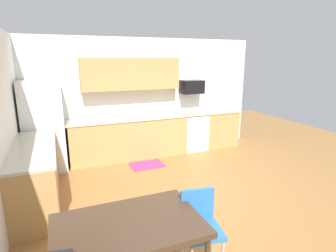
# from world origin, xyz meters

# --- Properties ---
(ground_plane) EXTENTS (12.00, 12.00, 0.00)m
(ground_plane) POSITION_xyz_m (0.00, 0.00, 0.00)
(ground_plane) COLOR #9E6B38
(wall_back) EXTENTS (5.80, 0.10, 2.70)m
(wall_back) POSITION_xyz_m (0.00, 2.65, 1.35)
(wall_back) COLOR silver
(wall_back) RESTS_ON ground
(cabinet_run_back) EXTENTS (2.66, 0.60, 0.90)m
(cabinet_run_back) POSITION_xyz_m (-0.42, 2.30, 0.45)
(cabinet_run_back) COLOR tan
(cabinet_run_back) RESTS_ON ground
(cabinet_run_back_right) EXTENTS (0.89, 0.60, 0.90)m
(cabinet_run_back_right) POSITION_xyz_m (1.96, 2.30, 0.45)
(cabinet_run_back_right) COLOR tan
(cabinet_run_back_right) RESTS_ON ground
(cabinet_run_left) EXTENTS (0.60, 2.00, 0.90)m
(cabinet_run_left) POSITION_xyz_m (-2.30, 0.80, 0.45)
(cabinet_run_left) COLOR tan
(cabinet_run_left) RESTS_ON ground
(countertop_back) EXTENTS (4.80, 0.64, 0.04)m
(countertop_back) POSITION_xyz_m (0.00, 2.30, 0.92)
(countertop_back) COLOR beige
(countertop_back) RESTS_ON cabinet_run_back
(countertop_left) EXTENTS (0.64, 2.00, 0.04)m
(countertop_left) POSITION_xyz_m (-2.30, 0.80, 0.92)
(countertop_left) COLOR beige
(countertop_left) RESTS_ON cabinet_run_left
(upper_cabinets_back) EXTENTS (2.20, 0.34, 0.70)m
(upper_cabinets_back) POSITION_xyz_m (-0.30, 2.43, 1.90)
(upper_cabinets_back) COLOR tan
(refrigerator) EXTENTS (0.76, 0.70, 1.82)m
(refrigerator) POSITION_xyz_m (-2.18, 2.22, 0.91)
(refrigerator) COLOR white
(refrigerator) RESTS_ON ground
(oven_range) EXTENTS (0.60, 0.60, 0.91)m
(oven_range) POSITION_xyz_m (1.21, 2.30, 0.46)
(oven_range) COLOR white
(oven_range) RESTS_ON ground
(microwave) EXTENTS (0.54, 0.36, 0.32)m
(microwave) POSITION_xyz_m (1.21, 2.40, 1.55)
(microwave) COLOR black
(sink_basin) EXTENTS (0.48, 0.40, 0.14)m
(sink_basin) POSITION_xyz_m (-0.30, 2.30, 0.88)
(sink_basin) COLOR #A5A8AD
(sink_basin) RESTS_ON countertop_back
(sink_faucet) EXTENTS (0.02, 0.02, 0.24)m
(sink_faucet) POSITION_xyz_m (-0.30, 2.48, 1.04)
(sink_faucet) COLOR #B2B5BA
(sink_faucet) RESTS_ON countertop_back
(dining_table) EXTENTS (1.40, 0.90, 0.73)m
(dining_table) POSITION_xyz_m (-1.38, -1.36, 0.67)
(dining_table) COLOR #422D1E
(dining_table) RESTS_ON ground
(chair_near_table) EXTENTS (0.46, 0.46, 0.85)m
(chair_near_table) POSITION_xyz_m (-0.58, -1.31, 0.50)
(chair_near_table) COLOR #2D72B7
(chair_near_table) RESTS_ON ground
(floor_mat) EXTENTS (0.70, 0.50, 0.01)m
(floor_mat) POSITION_xyz_m (-0.22, 1.65, 0.01)
(floor_mat) COLOR #CC3372
(floor_mat) RESTS_ON ground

